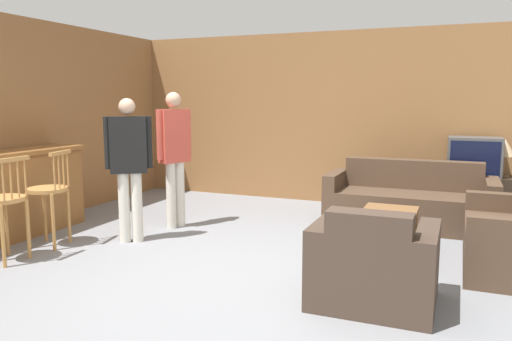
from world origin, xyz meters
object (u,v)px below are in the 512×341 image
armchair_near (374,267)px  tv_unit (472,197)px  person_by_counter (129,161)px  couch_far (409,203)px  table_lamp (504,148)px  book_on_table (382,217)px  person_by_window (175,151)px  coffee_table (387,220)px  tv (474,156)px  bar_chair_near (4,206)px  bar_chair_mid (49,195)px

armchair_near → tv_unit: bearing=77.4°
person_by_counter → couch_far: bearing=34.5°
couch_far → table_lamp: table_lamp is taller
book_on_table → person_by_window: (-2.57, 0.35, 0.52)m
tv_unit → person_by_counter: 4.49m
table_lamp → coffee_table: bearing=-120.0°
coffee_table → table_lamp: 2.44m
coffee_table → table_lamp: (1.18, 2.05, 0.59)m
tv → tv_unit: bearing=90.0°
table_lamp → bar_chair_near: bearing=-141.3°
armchair_near → table_lamp: size_ratio=1.84×
armchair_near → book_on_table: (-0.11, 1.11, 0.14)m
tv_unit → table_lamp: table_lamp is taller
couch_far → armchair_near: size_ratio=2.18×
bar_chair_mid → couch_far: 4.29m
bar_chair_mid → table_lamp: bearing=34.1°
couch_far → tv: tv is taller
couch_far → tv_unit: (0.74, 0.73, -0.01)m
bar_chair_mid → person_by_window: bearing=55.1°
couch_far → book_on_table: 1.55m
book_on_table → table_lamp: size_ratio=0.32×
tv → person_by_counter: 4.45m
coffee_table → table_lamp: table_lamp is taller
armchair_near → person_by_counter: (-2.80, 0.71, 0.61)m
bar_chair_mid → armchair_near: (3.52, -0.25, -0.26)m
bar_chair_mid → couch_far: (3.54, 2.40, -0.26)m
table_lamp → armchair_near: bearing=-108.1°
couch_far → table_lamp: size_ratio=4.03×
person_by_window → person_by_counter: bearing=-99.5°
bar_chair_near → tv: tv is taller
bar_chair_near → person_by_window: person_by_window is taller
couch_far → tv: bearing=44.5°
bar_chair_mid → tv_unit: bar_chair_mid is taller
bar_chair_mid → table_lamp: 5.60m
person_by_window → tv_unit: bearing=29.2°
bar_chair_mid → book_on_table: size_ratio=6.48×
bar_chair_near → coffee_table: bearing=25.7°
couch_far → person_by_window: 3.02m
couch_far → book_on_table: couch_far is taller
tv_unit → book_on_table: 2.43m
person_by_counter → tv: bearing=36.8°
bar_chair_near → couch_far: size_ratio=0.51×
coffee_table → armchair_near: bearing=-86.6°
coffee_table → tv_unit: bearing=67.9°
couch_far → table_lamp: bearing=33.8°
bar_chair_near → bar_chair_mid: (-0.00, 0.58, 0.00)m
tv → table_lamp: (0.35, 0.00, 0.12)m
bar_chair_mid → coffee_table: (3.45, 1.08, -0.20)m
coffee_table → tv_unit: size_ratio=0.92×
bar_chair_near → armchair_near: bearing=5.3°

